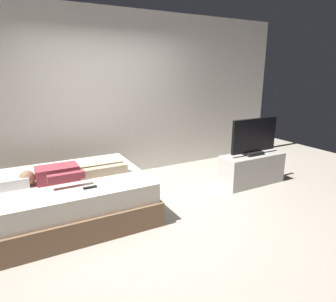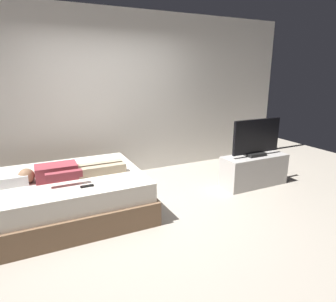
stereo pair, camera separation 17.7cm
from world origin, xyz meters
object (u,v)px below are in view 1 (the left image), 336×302
bed (68,198)px  person (69,173)px  pillow (5,182)px  tv (254,137)px  tv_stand (251,169)px  remote (90,187)px

bed → person: size_ratio=1.54×
person → bed: bearing=109.3°
pillow → person: bearing=-6.9°
bed → person: 0.37m
pillow → person: size_ratio=0.38×
person → tv: 2.85m
bed → tv: 2.93m
bed → tv_stand: size_ratio=1.77×
bed → remote: size_ratio=12.96×
tv_stand → pillow: bearing=176.1°
remote → tv_stand: remote is taller
person → remote: size_ratio=8.40×
pillow → tv: size_ratio=0.55×
bed → remote: (0.18, -0.49, 0.29)m
person → tv_stand: bearing=-3.1°
person → tv: bearing=-3.1°
pillow → person: (0.68, -0.08, 0.02)m
person → tv_stand: 2.87m
bed → pillow: (-0.65, 0.00, 0.34)m
pillow → remote: (0.83, -0.49, -0.05)m
remote → bed: bearing=110.3°
pillow → remote: size_ratio=3.20×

